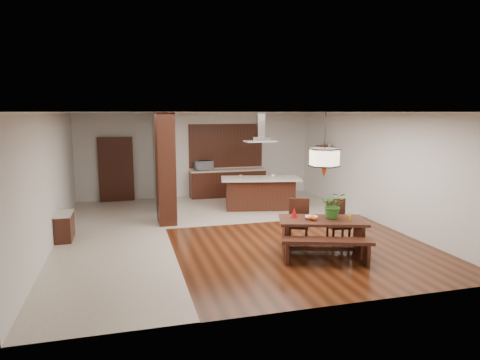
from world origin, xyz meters
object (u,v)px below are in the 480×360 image
object	(u,v)px
island_cup	(273,176)
microwave	(203,165)
pendant_lantern	(325,145)
hallway_console	(65,226)
dining_chair_left	(298,223)
fruit_bowl	(311,218)
kitchen_island	(260,193)
foliage_plant	(333,205)
range_hood	(260,127)
dining_table	(322,228)
dining_chair_right	(338,223)
dining_bench	(327,252)

from	to	relation	value
island_cup	microwave	size ratio (longest dim) A/B	0.22
pendant_lantern	island_cup	xyz separation A→B (m)	(0.40, 4.18, -1.23)
hallway_console	dining_chair_left	xyz separation A→B (m)	(5.00, -1.78, 0.19)
fruit_bowl	kitchen_island	distance (m)	4.21
dining_chair_left	pendant_lantern	size ratio (longest dim) A/B	0.77
foliage_plant	range_hood	size ratio (longest dim) A/B	0.62
pendant_lantern	island_cup	world-z (taller)	pendant_lantern
dining_table	pendant_lantern	world-z (taller)	pendant_lantern
hallway_console	kitchen_island	distance (m)	5.60
kitchen_island	pendant_lantern	bearing A→B (deg)	-78.59
kitchen_island	range_hood	bearing A→B (deg)	101.74
pendant_lantern	microwave	size ratio (longest dim) A/B	2.23
dining_chair_right	fruit_bowl	distance (m)	0.90
dining_table	island_cup	world-z (taller)	island_cup
dining_bench	microwave	size ratio (longest dim) A/B	2.97
kitchen_island	microwave	bearing A→B (deg)	132.66
dining_chair_left	dining_chair_right	world-z (taller)	dining_chair_left
hallway_console	pendant_lantern	distance (m)	6.10
dining_table	microwave	xyz separation A→B (m)	(-1.29, 6.45, 0.58)
hallway_console	foliage_plant	xyz separation A→B (m)	(5.50, -2.40, 0.69)
dining_bench	kitchen_island	bearing A→B (deg)	87.52
hallway_console	fruit_bowl	distance (m)	5.58
pendant_lantern	range_hood	distance (m)	4.26
microwave	range_hood	bearing A→B (deg)	-74.67
dining_chair_right	microwave	distance (m)	6.38
foliage_plant	microwave	world-z (taller)	foliage_plant
hallway_console	pendant_lantern	world-z (taller)	pendant_lantern
kitchen_island	range_hood	world-z (taller)	range_hood
hallway_console	pendant_lantern	size ratio (longest dim) A/B	0.67
dining_table	dining_bench	bearing A→B (deg)	-107.17
dining_chair_right	island_cup	distance (m)	3.83
dining_table	dining_bench	xyz separation A→B (m)	(-0.19, -0.60, -0.29)
dining_table	kitchen_island	distance (m)	4.25
pendant_lantern	kitchen_island	bearing A→B (deg)	89.67
dining_chair_right	microwave	bearing A→B (deg)	113.16
fruit_bowl	island_cup	world-z (taller)	island_cup
foliage_plant	microwave	distance (m)	6.62
hallway_console	dining_bench	size ratio (longest dim) A/B	0.51
kitchen_island	island_cup	bearing A→B (deg)	0.72
dining_chair_left	range_hood	world-z (taller)	range_hood
range_hood	island_cup	world-z (taller)	range_hood
dining_table	pendant_lantern	distance (m)	1.71
hallway_console	microwave	distance (m)	5.71
dining_bench	island_cup	world-z (taller)	island_cup
fruit_bowl	range_hood	world-z (taller)	range_hood
kitchen_island	dining_bench	bearing A→B (deg)	-80.75
pendant_lantern	island_cup	distance (m)	4.37
dining_table	dining_chair_left	distance (m)	0.69
hallway_console	fruit_bowl	bearing A→B (deg)	-25.09
foliage_plant	dining_table	bearing A→B (deg)	-177.25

